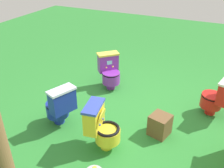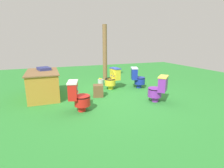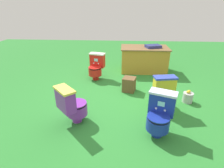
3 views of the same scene
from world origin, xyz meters
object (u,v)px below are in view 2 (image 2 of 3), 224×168
Objects in this scene: toilet_yellow at (112,78)px; lemon_bucket at (101,82)px; wooden_post at (105,53)px; toilet_red at (78,96)px; vendor_table at (43,84)px; toilet_purple at (158,89)px; toilet_blue at (137,78)px; small_crate at (98,91)px.

toilet_yellow is 2.63× the size of lemon_bucket.
wooden_post is at bearing -28.71° from lemon_bucket.
toilet_yellow is 1.66m from wooden_post.
toilet_red is 1.61m from vendor_table.
vendor_table reaches higher than toilet_yellow.
toilet_red is 0.50× the size of vendor_table.
vendor_table is 3.00m from wooden_post.
vendor_table reaches higher than toilet_purple.
lemon_bucket is (2.33, 0.90, -0.25)m from toilet_purple.
toilet_yellow is 0.50× the size of vendor_table.
wooden_post is at bearing -56.57° from vendor_table.
toilet_red is 2.54m from lemon_bucket.
toilet_red is at bearing -151.82° from vendor_table.
wooden_post reaches higher than toilet_blue.
toilet_yellow is at bearing 151.25° from toilet_red.
toilet_blue is 1.64m from small_crate.
toilet_blue is at bearing -111.85° from toilet_yellow.
toilet_red is at bearing 151.12° from lemon_bucket.
vendor_table reaches higher than small_crate.
wooden_post reaches higher than vendor_table.
small_crate is at bearing 159.78° from lemon_bucket.
lemon_bucket is at bearing 9.81° from toilet_yellow.
toilet_red is 1.00× the size of toilet_yellow.
toilet_yellow is 2.07× the size of small_crate.
toilet_yellow is 1.00× the size of toilet_blue.
wooden_post reaches higher than toilet_red.
wooden_post reaches higher than toilet_yellow.
toilet_purple is 1.00× the size of toilet_yellow.
small_crate is (-0.45, 1.56, -0.19)m from toilet_blue.
toilet_red and toilet_yellow have the same top height.
small_crate is 1.27× the size of lemon_bucket.
vendor_table reaches higher than toilet_blue.
toilet_purple is at bearing -158.82° from lemon_bucket.
wooden_post is at bearing -18.19° from toilet_yellow.
toilet_yellow is 2.21m from vendor_table.
toilet_blue is 2.07× the size of small_crate.
toilet_blue is (1.38, -2.31, 0.00)m from toilet_red.
wooden_post is at bearing 54.64° from toilet_purple.
toilet_blue is at bearing -127.38° from lemon_bucket.
wooden_post is (3.03, -1.67, 0.76)m from toilet_red.
toilet_yellow is (1.56, -1.45, 0.00)m from toilet_red.
wooden_post is (1.60, -2.43, 0.74)m from vendor_table.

